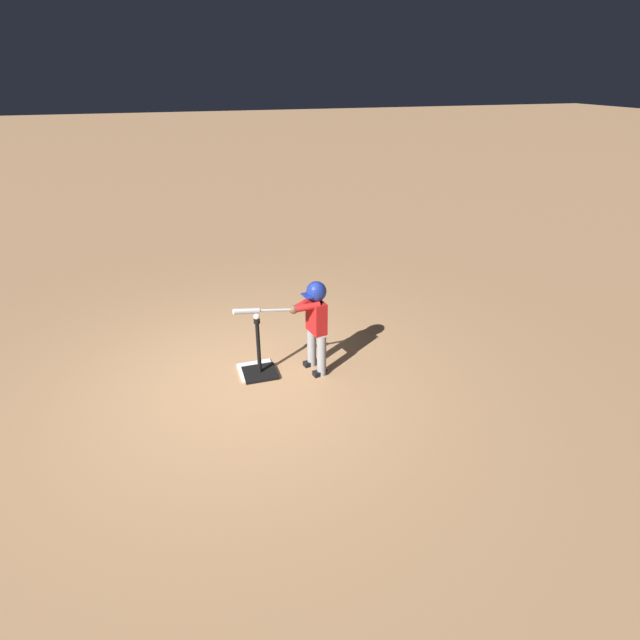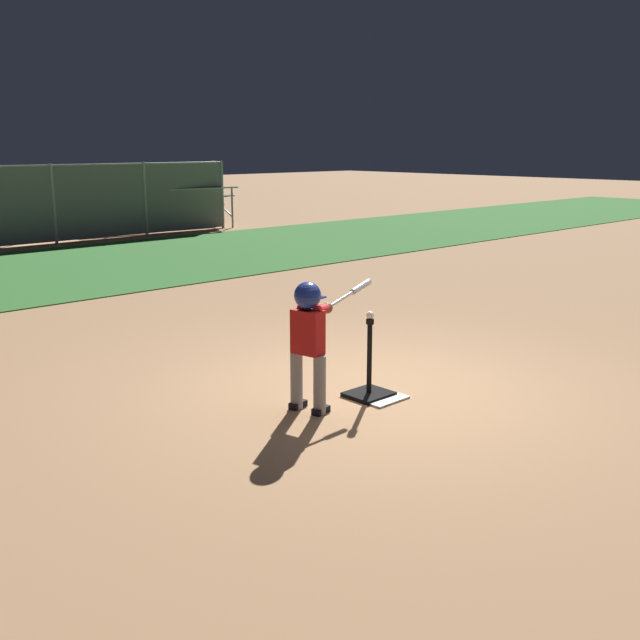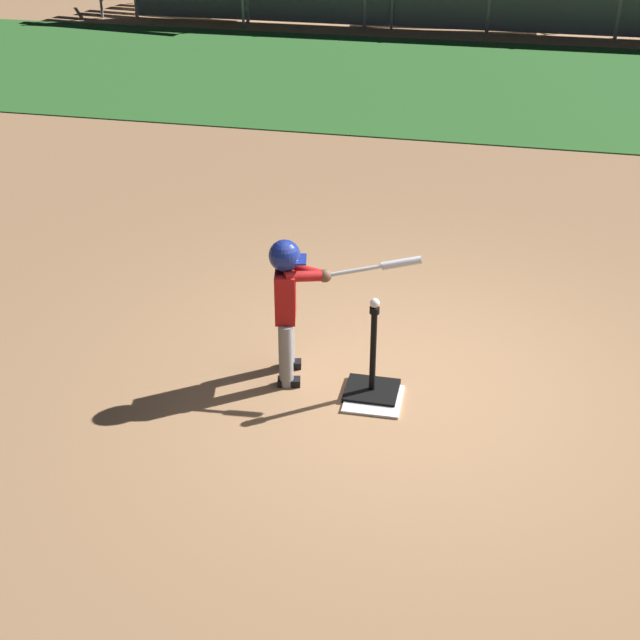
{
  "view_description": "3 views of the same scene",
  "coord_description": "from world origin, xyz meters",
  "views": [
    {
      "loc": [
        0.58,
        5.11,
        3.43
      ],
      "look_at": [
        -0.99,
        0.01,
        0.74
      ],
      "focal_mm": 28.0,
      "sensor_mm": 36.0,
      "label": 1
    },
    {
      "loc": [
        -5.32,
        -4.88,
        2.39
      ],
      "look_at": [
        -0.69,
        0.07,
        0.79
      ],
      "focal_mm": 42.0,
      "sensor_mm": 36.0,
      "label": 2
    },
    {
      "loc": [
        0.55,
        -5.91,
        4.01
      ],
      "look_at": [
        -0.69,
        -0.06,
        0.56
      ],
      "focal_mm": 50.0,
      "sensor_mm": 36.0,
      "label": 3
    }
  ],
  "objects": [
    {
      "name": "ground_plane",
      "position": [
        0.0,
        0.0,
        0.0
      ],
      "size": [
        90.0,
        90.0,
        0.0
      ],
      "primitive_type": "plane",
      "color": "#AD7F56"
    },
    {
      "name": "baseball",
      "position": [
        -0.25,
        -0.16,
        0.81
      ],
      "size": [
        0.07,
        0.07,
        0.07
      ],
      "primitive_type": "sphere",
      "color": "white",
      "rests_on": "batting_tee"
    },
    {
      "name": "batting_tee",
      "position": [
        -0.25,
        -0.16,
        0.12
      ],
      "size": [
        0.41,
        0.37,
        0.77
      ],
      "color": "black",
      "rests_on": "ground_plane"
    },
    {
      "name": "batter_child",
      "position": [
        -0.92,
        -0.05,
        0.77
      ],
      "size": [
        1.14,
        0.43,
        1.21
      ],
      "color": "gray",
      "rests_on": "ground_plane"
    },
    {
      "name": "grass_outfield_strip",
      "position": [
        0.0,
        9.12,
        0.01
      ],
      "size": [
        56.0,
        6.18,
        0.02
      ],
      "primitive_type": "cube",
      "color": "#33702D",
      "rests_on": "ground_plane"
    },
    {
      "name": "bleachers_far_right",
      "position": [
        -0.27,
        13.96,
        0.49
      ],
      "size": [
        4.01,
        2.13,
        1.0
      ],
      "color": "#93969E",
      "rests_on": "ground_plane"
    },
    {
      "name": "home_plate",
      "position": [
        -0.22,
        -0.25,
        0.01
      ],
      "size": [
        0.45,
        0.45,
        0.02
      ],
      "primitive_type": "cube",
      "rotation": [
        0.0,
        0.0,
        0.02
      ],
      "color": "white",
      "rests_on": "ground_plane"
    }
  ]
}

